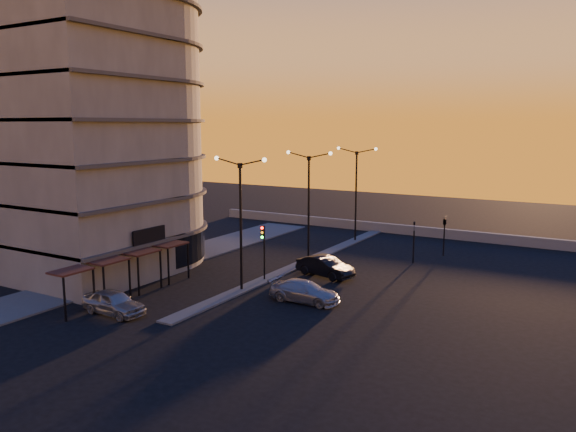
% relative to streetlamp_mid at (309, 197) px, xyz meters
% --- Properties ---
extents(ground, '(120.00, 120.00, 0.00)m').
position_rel_streetlamp_mid_xyz_m(ground, '(0.00, -10.00, -5.59)').
color(ground, black).
rests_on(ground, ground).
extents(sidewalk_west, '(5.00, 40.00, 0.12)m').
position_rel_streetlamp_mid_xyz_m(sidewalk_west, '(-10.50, -6.00, -5.53)').
color(sidewalk_west, '#4B4B49').
rests_on(sidewalk_west, ground).
extents(median, '(1.20, 36.00, 0.12)m').
position_rel_streetlamp_mid_xyz_m(median, '(0.00, 0.00, -5.53)').
color(median, '#4B4B49').
rests_on(median, ground).
extents(parapet, '(44.00, 0.50, 1.00)m').
position_rel_streetlamp_mid_xyz_m(parapet, '(2.00, 16.00, -5.09)').
color(parapet, slate).
rests_on(parapet, ground).
extents(building, '(14.35, 17.08, 25.00)m').
position_rel_streetlamp_mid_xyz_m(building, '(-14.00, -9.97, 6.32)').
color(building, '#69665D').
rests_on(building, ground).
extents(streetlamp_near, '(4.32, 0.32, 9.51)m').
position_rel_streetlamp_mid_xyz_m(streetlamp_near, '(0.00, -10.00, 0.00)').
color(streetlamp_near, black).
rests_on(streetlamp_near, ground).
extents(streetlamp_mid, '(4.32, 0.32, 9.51)m').
position_rel_streetlamp_mid_xyz_m(streetlamp_mid, '(0.00, 0.00, 0.00)').
color(streetlamp_mid, black).
rests_on(streetlamp_mid, ground).
extents(streetlamp_far, '(4.32, 0.32, 9.51)m').
position_rel_streetlamp_mid_xyz_m(streetlamp_far, '(0.00, 10.00, 0.00)').
color(streetlamp_far, black).
rests_on(streetlamp_far, ground).
extents(traffic_light_main, '(0.28, 0.44, 4.25)m').
position_rel_streetlamp_mid_xyz_m(traffic_light_main, '(0.00, -7.13, -2.70)').
color(traffic_light_main, black).
rests_on(traffic_light_main, ground).
extents(signal_east_a, '(0.13, 0.16, 3.60)m').
position_rel_streetlamp_mid_xyz_m(signal_east_a, '(8.00, 4.00, -3.66)').
color(signal_east_a, black).
rests_on(signal_east_a, ground).
extents(signal_east_b, '(0.42, 1.99, 3.60)m').
position_rel_streetlamp_mid_xyz_m(signal_east_b, '(9.50, 8.00, -2.49)').
color(signal_east_b, black).
rests_on(signal_east_b, ground).
extents(car_hatchback, '(4.52, 1.98, 1.52)m').
position_rel_streetlamp_mid_xyz_m(car_hatchback, '(-3.96, -18.16, -4.83)').
color(car_hatchback, '#929699').
rests_on(car_hatchback, ground).
extents(car_sedan, '(5.04, 2.72, 1.58)m').
position_rel_streetlamp_mid_xyz_m(car_sedan, '(3.43, -3.60, -4.80)').
color(car_sedan, black).
rests_on(car_sedan, ground).
extents(car_wagon, '(4.89, 2.07, 1.41)m').
position_rel_streetlamp_mid_xyz_m(car_wagon, '(5.10, -9.95, -4.89)').
color(car_wagon, '#9B9DA2').
rests_on(car_wagon, ground).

